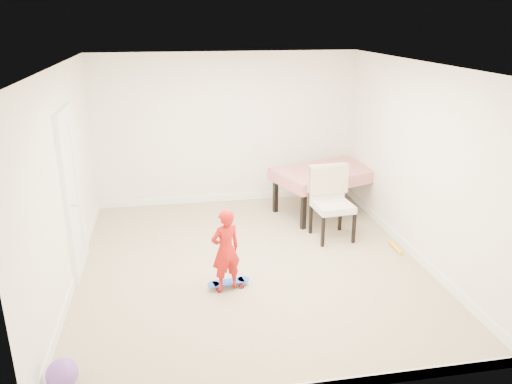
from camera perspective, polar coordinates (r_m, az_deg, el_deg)
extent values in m
plane|color=tan|center=(6.75, -0.54, -8.23)|extent=(5.00, 5.00, 0.00)
cube|color=white|center=(6.01, -0.62, 14.12)|extent=(4.50, 5.00, 0.04)
cube|color=white|center=(8.63, -3.36, 7.12)|extent=(4.50, 0.04, 2.60)
cube|color=white|center=(4.01, 5.43, -7.93)|extent=(4.50, 0.04, 2.60)
cube|color=white|center=(6.30, -21.01, 1.16)|extent=(0.04, 5.00, 2.60)
cube|color=white|center=(6.97, 17.84, 3.21)|extent=(0.04, 5.00, 2.60)
cube|color=white|center=(6.66, -20.23, -0.28)|extent=(0.11, 0.94, 2.11)
cube|color=white|center=(8.99, -3.21, -0.61)|extent=(4.50, 0.02, 0.12)
cube|color=white|center=(6.77, -19.83, -8.86)|extent=(0.02, 5.00, 0.12)
cube|color=white|center=(7.40, 16.93, -6.05)|extent=(0.02, 5.00, 0.12)
imported|color=red|center=(5.93, -3.48, -6.92)|extent=(0.43, 0.36, 1.01)
sphere|color=purple|center=(5.01, -21.28, -18.80)|extent=(0.28, 0.28, 0.28)
cylinder|color=yellow|center=(7.42, 15.70, -6.11)|extent=(0.07, 0.40, 0.06)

